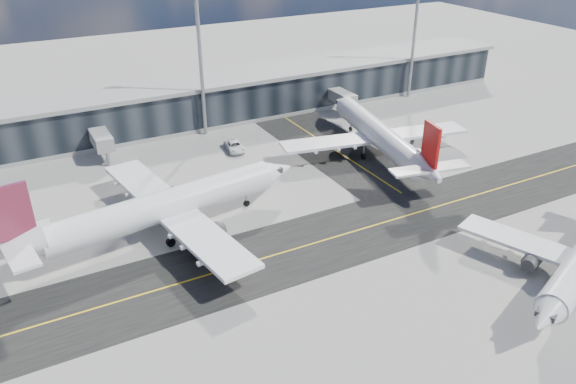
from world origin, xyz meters
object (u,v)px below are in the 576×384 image
object	(u,v)px
airliner_af	(160,208)
baggage_tug	(217,249)
service_van	(235,146)
airliner_redtail	(380,135)

from	to	relation	value
airliner_af	baggage_tug	size ratio (longest dim) A/B	12.26
baggage_tug	airliner_af	bearing A→B (deg)	-162.25
airliner_af	service_van	world-z (taller)	airliner_af
airliner_redtail	service_van	bearing A→B (deg)	157.68
baggage_tug	service_van	distance (m)	34.05
airliner_af	service_van	distance (m)	30.06
airliner_af	airliner_redtail	bearing A→B (deg)	92.08
airliner_af	baggage_tug	distance (m)	9.94
airliner_af	baggage_tug	xyz separation A→B (m)	(4.59, -8.22, -3.19)
airliner_redtail	baggage_tug	bearing A→B (deg)	-145.40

